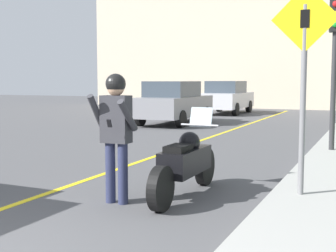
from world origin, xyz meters
The scene contains 8 objects.
road_center_line centered at (-0.60, 6.00, 0.00)m, with size 0.12×36.00×0.01m.
building_backdrop centered at (0.00, 26.00, 4.07)m, with size 28.00×1.20×8.14m.
motorcycle centered at (1.39, 3.59, 0.50)m, with size 0.62×2.34×1.29m.
person_biker centered at (0.65, 2.83, 1.12)m, with size 0.59×0.49×1.81m.
crossing_sign centered at (3.01, 3.85, 1.85)m, with size 0.91×0.08×2.86m.
traffic_light centered at (3.04, 8.45, 2.52)m, with size 0.26×0.30×3.41m.
parked_car_grey centered at (-3.33, 14.12, 0.86)m, with size 1.88×4.20×1.68m.
parked_car_silver centered at (-3.09, 20.50, 0.86)m, with size 1.88×4.20×1.68m.
Camera 1 is at (3.91, -2.74, 1.72)m, focal length 50.00 mm.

